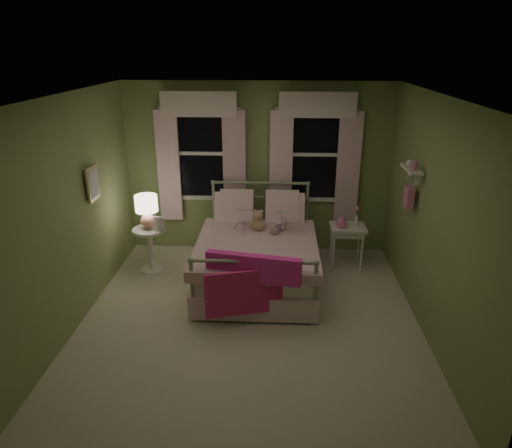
# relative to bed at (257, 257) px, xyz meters

# --- Properties ---
(room_shell) EXTENTS (4.20, 4.20, 4.20)m
(room_shell) POSITION_rel_bed_xyz_m (-0.05, -0.96, 0.92)
(room_shell) COLOR beige
(room_shell) RESTS_ON ground
(bed) EXTENTS (1.58, 2.04, 1.18)m
(bed) POSITION_rel_bed_xyz_m (0.00, 0.00, 0.00)
(bed) COLOR white
(bed) RESTS_ON ground
(pink_throw) EXTENTS (1.10, 0.38, 0.71)m
(pink_throw) POSITION_rel_bed_xyz_m (0.00, -1.03, 0.23)
(pink_throw) COLOR #EC2EA2
(pink_throw) RESTS_ON bed
(child_left) EXTENTS (0.30, 0.23, 0.74)m
(child_left) POSITION_rel_bed_xyz_m (-0.28, 0.42, 0.55)
(child_left) COLOR #F7D1DD
(child_left) RESTS_ON bed
(child_right) EXTENTS (0.40, 0.34, 0.71)m
(child_right) POSITION_rel_bed_xyz_m (0.28, 0.42, 0.54)
(child_right) COLOR #F7D1DD
(child_right) RESTS_ON bed
(book_left) EXTENTS (0.22, 0.15, 0.26)m
(book_left) POSITION_rel_bed_xyz_m (-0.28, 0.17, 0.58)
(book_left) COLOR beige
(book_left) RESTS_ON child_left
(book_right) EXTENTS (0.22, 0.16, 0.26)m
(book_right) POSITION_rel_bed_xyz_m (0.28, 0.17, 0.54)
(book_right) COLOR beige
(book_right) RESTS_ON child_right
(teddy_bear) EXTENTS (0.24, 0.20, 0.32)m
(teddy_bear) POSITION_rel_bed_xyz_m (-0.00, 0.26, 0.41)
(teddy_bear) COLOR tan
(teddy_bear) RESTS_ON bed
(nightstand_left) EXTENTS (0.46, 0.46, 0.65)m
(nightstand_left) POSITION_rel_bed_xyz_m (-1.55, 0.28, 0.03)
(nightstand_left) COLOR white
(nightstand_left) RESTS_ON ground
(table_lamp) EXTENTS (0.31, 0.31, 0.48)m
(table_lamp) POSITION_rel_bed_xyz_m (-1.55, 0.28, 0.57)
(table_lamp) COLOR pink
(table_lamp) RESTS_ON nightstand_left
(book_nightstand) EXTENTS (0.21, 0.25, 0.02)m
(book_nightstand) POSITION_rel_bed_xyz_m (-1.45, 0.20, 0.27)
(book_nightstand) COLOR beige
(book_nightstand) RESTS_ON nightstand_left
(nightstand_right) EXTENTS (0.50, 0.40, 0.64)m
(nightstand_right) POSITION_rel_bed_xyz_m (1.28, 0.52, 0.17)
(nightstand_right) COLOR white
(nightstand_right) RESTS_ON ground
(pink_toy) EXTENTS (0.14, 0.19, 0.14)m
(pink_toy) POSITION_rel_bed_xyz_m (1.18, 0.52, 0.32)
(pink_toy) COLOR pink
(pink_toy) RESTS_ON nightstand_right
(bud_vase) EXTENTS (0.06, 0.06, 0.28)m
(bud_vase) POSITION_rel_bed_xyz_m (1.40, 0.57, 0.41)
(bud_vase) COLOR white
(bud_vase) RESTS_ON nightstand_right
(window_left) EXTENTS (1.34, 0.13, 1.96)m
(window_left) POSITION_rel_bed_xyz_m (-0.90, 1.07, 1.24)
(window_left) COLOR black
(window_left) RESTS_ON room_shell
(window_right) EXTENTS (1.34, 0.13, 1.96)m
(window_right) POSITION_rel_bed_xyz_m (0.80, 1.07, 1.24)
(window_right) COLOR black
(window_right) RESTS_ON room_shell
(wall_shelf) EXTENTS (0.15, 0.50, 0.60)m
(wall_shelf) POSITION_rel_bed_xyz_m (1.85, -0.25, 1.14)
(wall_shelf) COLOR white
(wall_shelf) RESTS_ON room_shell
(framed_picture) EXTENTS (0.03, 0.32, 0.42)m
(framed_picture) POSITION_rel_bed_xyz_m (-1.99, -0.36, 1.12)
(framed_picture) COLOR beige
(framed_picture) RESTS_ON room_shell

